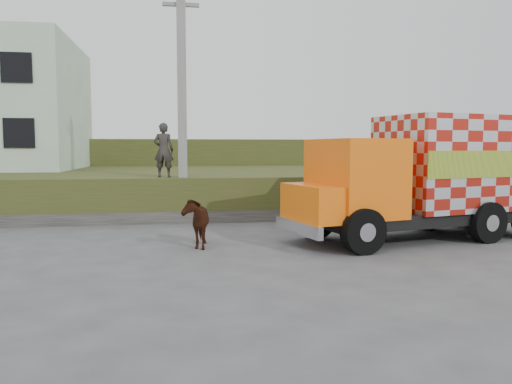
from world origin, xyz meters
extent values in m
plane|color=#474749|center=(0.00, 0.00, 0.00)|extent=(120.00, 120.00, 0.00)
cube|color=#2F4617|center=(0.00, 10.00, 0.75)|extent=(40.00, 12.00, 1.50)
cube|color=#2F4617|center=(0.00, 22.00, 1.50)|extent=(40.00, 12.00, 3.00)
cube|color=#595651|center=(-2.00, 4.20, 0.20)|extent=(16.00, 0.50, 0.40)
cube|color=gray|center=(-1.00, 4.60, 4.00)|extent=(0.30, 0.30, 8.00)
cube|color=gray|center=(-1.00, 4.60, 7.20)|extent=(1.20, 0.12, 0.12)
cube|color=black|center=(5.66, 0.34, 0.64)|extent=(7.04, 3.68, 0.35)
cube|color=orange|center=(3.35, -0.21, 1.73)|extent=(2.26, 2.62, 1.98)
cube|color=orange|center=(2.24, -0.48, 1.14)|extent=(1.44, 2.25, 0.89)
cube|color=silver|center=(6.81, 0.61, 2.07)|extent=(4.97, 3.36, 2.57)
cube|color=yellow|center=(7.09, -0.56, 2.07)|extent=(4.43, 1.10, 0.69)
cube|color=yellow|center=(6.53, 1.79, 2.07)|extent=(4.43, 1.10, 0.69)
cube|color=silver|center=(1.76, -0.59, 0.54)|extent=(0.67, 2.24, 0.30)
cylinder|color=black|center=(3.13, -1.43, 0.54)|extent=(1.14, 0.59, 1.09)
cylinder|color=black|center=(2.60, 0.78, 0.54)|extent=(1.14, 0.59, 1.09)
cylinder|color=black|center=(6.88, -0.54, 0.54)|extent=(1.14, 0.59, 1.09)
cylinder|color=black|center=(6.35, 1.67, 0.54)|extent=(1.14, 0.59, 1.09)
cylinder|color=black|center=(7.89, 2.04, 0.54)|extent=(1.14, 0.59, 1.09)
imported|color=#38160E|center=(-0.73, 0.12, 0.64)|extent=(0.71, 1.52, 1.28)
imported|color=#302E2B|center=(-1.64, 4.80, 2.42)|extent=(0.74, 0.55, 1.85)
camera|label=1|loc=(-1.08, -12.46, 2.48)|focal=35.00mm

